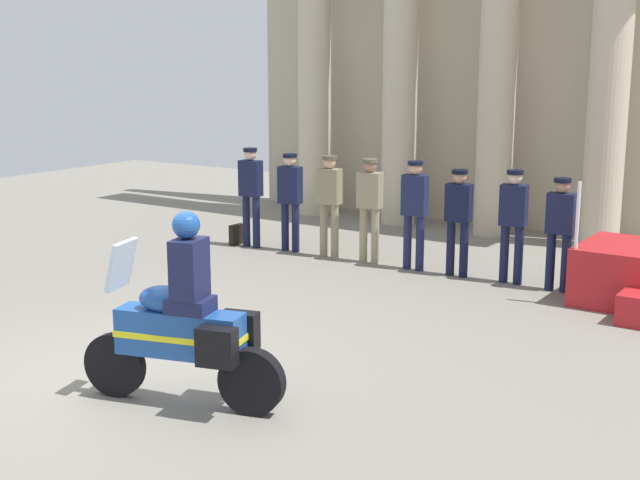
# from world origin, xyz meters

# --- Properties ---
(ground_plane) EXTENTS (28.00, 28.00, 0.00)m
(ground_plane) POSITION_xyz_m (0.00, 0.00, 0.00)
(ground_plane) COLOR gray
(colonnade_backdrop) EXTENTS (9.65, 1.53, 8.14)m
(colonnade_backdrop) POSITION_xyz_m (-0.68, 9.67, 4.21)
(colonnade_backdrop) COLOR #B6AB91
(colonnade_backdrop) RESTS_ON ground_plane
(officer_in_row_0) EXTENTS (0.40, 0.26, 1.74)m
(officer_in_row_0) POSITION_xyz_m (-2.74, 5.73, 1.03)
(officer_in_row_0) COLOR #141938
(officer_in_row_0) RESTS_ON ground_plane
(officer_in_row_1) EXTENTS (0.40, 0.26, 1.68)m
(officer_in_row_1) POSITION_xyz_m (-1.98, 5.84, 0.99)
(officer_in_row_1) COLOR #141938
(officer_in_row_1) RESTS_ON ground_plane
(officer_in_row_2) EXTENTS (0.40, 0.26, 1.70)m
(officer_in_row_2) POSITION_xyz_m (-1.17, 5.81, 1.01)
(officer_in_row_2) COLOR #847A5B
(officer_in_row_2) RESTS_ON ground_plane
(officer_in_row_3) EXTENTS (0.40, 0.26, 1.69)m
(officer_in_row_3) POSITION_xyz_m (-0.41, 5.84, 1.00)
(officer_in_row_3) COLOR gray
(officer_in_row_3) RESTS_ON ground_plane
(officer_in_row_4) EXTENTS (0.40, 0.26, 1.71)m
(officer_in_row_4) POSITION_xyz_m (0.40, 5.82, 1.01)
(officer_in_row_4) COLOR #191E42
(officer_in_row_4) RESTS_ON ground_plane
(officer_in_row_5) EXTENTS (0.40, 0.26, 1.63)m
(officer_in_row_5) POSITION_xyz_m (1.14, 5.83, 0.97)
(officer_in_row_5) COLOR black
(officer_in_row_5) RESTS_ON ground_plane
(officer_in_row_6) EXTENTS (0.40, 0.26, 1.68)m
(officer_in_row_6) POSITION_xyz_m (1.98, 5.89, 0.99)
(officer_in_row_6) COLOR #141938
(officer_in_row_6) RESTS_ON ground_plane
(officer_in_row_7) EXTENTS (0.40, 0.26, 1.63)m
(officer_in_row_7) POSITION_xyz_m (2.70, 5.84, 0.96)
(officer_in_row_7) COLOR #141938
(officer_in_row_7) RESTS_ON ground_plane
(motorcycle_with_rider) EXTENTS (2.04, 0.90, 1.90)m
(motorcycle_with_rider) POSITION_xyz_m (1.15, -0.19, 0.79)
(motorcycle_with_rider) COLOR black
(motorcycle_with_rider) RESTS_ON ground_plane
(briefcase_on_ground) EXTENTS (0.10, 0.32, 0.36)m
(briefcase_on_ground) POSITION_xyz_m (-3.10, 5.75, 0.18)
(briefcase_on_ground) COLOR black
(briefcase_on_ground) RESTS_ON ground_plane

